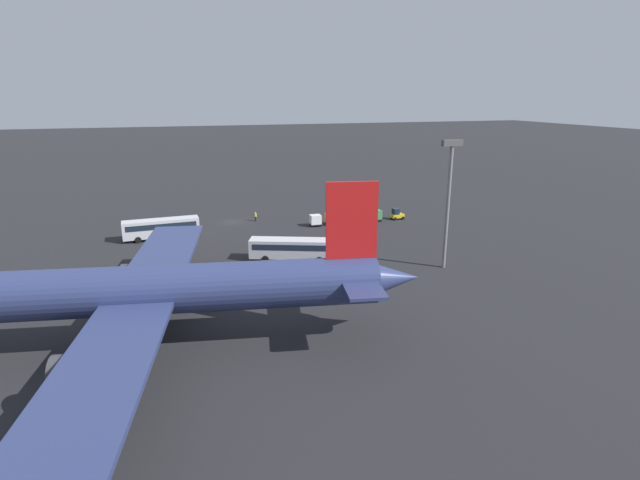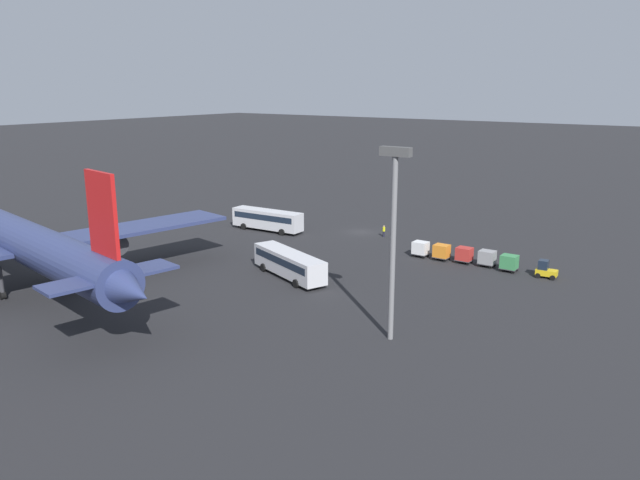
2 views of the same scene
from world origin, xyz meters
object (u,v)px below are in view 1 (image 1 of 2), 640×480
object	(u,v)px
shuttle_bus_near	(161,227)
shuttle_bus_far	(293,248)
cargo_cart_red	(345,217)
worker_person	(256,216)
cargo_cart_orange	(331,218)
cargo_cart_grey	(360,215)
cargo_cart_green	(376,215)
airplane	(123,292)
cargo_cart_white	(315,220)
baggage_tug	(397,214)

from	to	relation	value
shuttle_bus_near	shuttle_bus_far	world-z (taller)	shuttle_bus_near
shuttle_bus_near	cargo_cart_red	bearing A→B (deg)	178.06
worker_person	cargo_cart_orange	distance (m)	14.26
cargo_cart_orange	shuttle_bus_far	bearing A→B (deg)	56.11
cargo_cart_grey	cargo_cart_red	size ratio (longest dim) A/B	1.00
worker_person	cargo_cart_green	world-z (taller)	cargo_cart_green
airplane	cargo_cart_orange	distance (m)	50.30
shuttle_bus_near	cargo_cart_orange	xyz separation A→B (m)	(-29.29, -0.07, -0.76)
airplane	cargo_cart_green	world-z (taller)	airplane
cargo_cart_orange	cargo_cart_white	distance (m)	2.97
shuttle_bus_far	worker_person	distance (m)	24.22
shuttle_bus_far	cargo_cart_orange	world-z (taller)	shuttle_bus_far
airplane	cargo_cart_orange	bearing A→B (deg)	-120.56
cargo_cart_grey	shuttle_bus_near	bearing A→B (deg)	0.97
airplane	cargo_cart_orange	xyz separation A→B (m)	(-32.80, -37.87, -4.54)
worker_person	cargo_cart_green	size ratio (longest dim) A/B	0.84
worker_person	cargo_cart_white	xyz separation A→B (m)	(-9.50, 7.00, 0.32)
cargo_cart_green	cargo_cart_grey	world-z (taller)	same
cargo_cart_green	shuttle_bus_near	bearing A→B (deg)	0.15
worker_person	cargo_cart_white	size ratio (longest dim) A/B	0.84
shuttle_bus_near	shuttle_bus_far	bearing A→B (deg)	133.07
cargo_cart_green	cargo_cart_white	world-z (taller)	same
cargo_cart_grey	cargo_cart_red	distance (m)	2.97
cargo_cart_red	shuttle_bus_far	bearing A→B (deg)	50.45
worker_person	cargo_cart_orange	size ratio (longest dim) A/B	0.84
airplane	worker_person	size ratio (longest dim) A/B	31.86
cargo_cart_grey	shuttle_bus_far	bearing A→B (deg)	45.43
baggage_tug	cargo_cart_white	xyz separation A→B (m)	(16.19, 0.21, 0.25)
baggage_tug	cargo_cart_red	size ratio (longest dim) A/B	1.21
shuttle_bus_far	cargo_cart_white	distance (m)	19.25
baggage_tug	worker_person	size ratio (longest dim) A/B	1.43
cargo_cart_red	shuttle_bus_near	bearing A→B (deg)	0.78
airplane	cargo_cart_orange	size ratio (longest dim) A/B	26.91
shuttle_bus_near	cargo_cart_orange	distance (m)	29.30
cargo_cart_grey	cargo_cart_red	bearing A→B (deg)	3.03
cargo_cart_orange	cargo_cart_white	world-z (taller)	same
cargo_cart_grey	cargo_cart_orange	distance (m)	5.95
cargo_cart_green	cargo_cart_grey	size ratio (longest dim) A/B	1.00
airplane	baggage_tug	bearing A→B (deg)	-130.13
cargo_cart_grey	worker_person	bearing A→B (deg)	-19.14
shuttle_bus_far	cargo_cart_green	xyz separation A→B (m)	(-20.50, -17.31, -0.66)
cargo_cart_orange	cargo_cart_green	bearing A→B (deg)	-179.83
airplane	shuttle_bus_far	world-z (taller)	airplane
cargo_cart_green	cargo_cart_red	bearing A→B (deg)	-3.27
airplane	cargo_cart_red	size ratio (longest dim) A/B	26.91
shuttle_bus_far	baggage_tug	xyz separation A→B (m)	(-24.83, -17.40, -0.91)
cargo_cart_grey	cargo_cart_white	xyz separation A→B (m)	(8.89, 0.61, 0.00)
baggage_tug	worker_person	xyz separation A→B (m)	(25.69, -6.78, -0.07)
airplane	cargo_cart_green	distance (m)	56.52
cargo_cart_green	cargo_cart_grey	distance (m)	3.01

